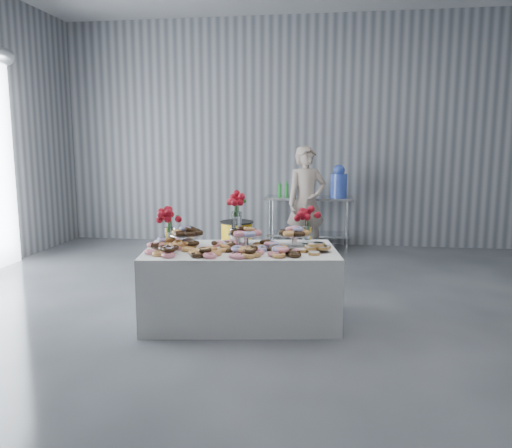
{
  "coord_description": "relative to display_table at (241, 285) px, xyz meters",
  "views": [
    {
      "loc": [
        0.78,
        -4.49,
        1.78
      ],
      "look_at": [
        0.04,
        0.65,
        0.96
      ],
      "focal_mm": 35.0,
      "sensor_mm": 36.0,
      "label": 1
    }
  ],
  "objects": [
    {
      "name": "room_walls",
      "position": [
        -0.21,
        -0.26,
        2.26
      ],
      "size": [
        8.04,
        9.04,
        4.02
      ],
      "color": "gray",
      "rests_on": "ground"
    },
    {
      "name": "prep_table",
      "position": [
        0.54,
        3.77,
        0.24
      ],
      "size": [
        1.5,
        0.6,
        0.9
      ],
      "color": "silver",
      "rests_on": "ground"
    },
    {
      "name": "trash_barrel",
      "position": [
        -0.49,
        2.47,
        -0.05
      ],
      "size": [
        0.5,
        0.5,
        0.65
      ],
      "rotation": [
        0.0,
        0.0,
        -0.06
      ],
      "color": "yellow",
      "rests_on": "ground"
    },
    {
      "name": "ground",
      "position": [
        0.06,
        -0.33,
        -0.38
      ],
      "size": [
        9.0,
        9.0,
        0.0
      ],
      "primitive_type": "plane",
      "color": "#36393E",
      "rests_on": "ground"
    },
    {
      "name": "cake_stand_mid",
      "position": [
        0.03,
        0.16,
        0.52
      ],
      "size": [
        0.36,
        0.36,
        0.17
      ],
      "color": "silver",
      "rests_on": "display_table"
    },
    {
      "name": "display_table",
      "position": [
        0.0,
        0.0,
        0.0
      ],
      "size": [
        2.03,
        1.27,
        0.75
      ],
      "primitive_type": "cube",
      "rotation": [
        0.0,
        0.0,
        0.15
      ],
      "color": "silver",
      "rests_on": "ground"
    },
    {
      "name": "cake_stand_left",
      "position": [
        -0.57,
        0.07,
        0.52
      ],
      "size": [
        0.36,
        0.36,
        0.17
      ],
      "color": "silver",
      "rests_on": "display_table"
    },
    {
      "name": "bouquet_center",
      "position": [
        -0.1,
        0.34,
        0.75
      ],
      "size": [
        0.26,
        0.26,
        0.57
      ],
      "color": "silver",
      "rests_on": "display_table"
    },
    {
      "name": "bouquet_left",
      "position": [
        -0.78,
        0.14,
        0.67
      ],
      "size": [
        0.26,
        0.26,
        0.42
      ],
      "color": "white",
      "rests_on": "display_table"
    },
    {
      "name": "cake_stand_right",
      "position": [
        0.52,
        0.23,
        0.52
      ],
      "size": [
        0.36,
        0.36,
        0.17
      ],
      "color": "silver",
      "rests_on": "display_table"
    },
    {
      "name": "donut_mounds",
      "position": [
        0.0,
        -0.05,
        0.42
      ],
      "size": [
        1.9,
        1.06,
        0.09
      ],
      "primitive_type": null,
      "rotation": [
        0.0,
        0.0,
        0.15
      ],
      "color": "gold",
      "rests_on": "display_table"
    },
    {
      "name": "danish_pile",
      "position": [
        0.76,
        -0.04,
        0.43
      ],
      "size": [
        0.48,
        0.48,
        0.11
      ],
      "primitive_type": null,
      "color": "silver",
      "rests_on": "display_table"
    },
    {
      "name": "drink_bottles",
      "position": [
        0.22,
        3.67,
        0.66
      ],
      "size": [
        0.54,
        0.08,
        0.27
      ],
      "primitive_type": null,
      "color": "#268C33",
      "rests_on": "prep_table"
    },
    {
      "name": "bouquet_right",
      "position": [
        0.65,
        0.4,
        0.67
      ],
      "size": [
        0.26,
        0.26,
        0.42
      ],
      "color": "white",
      "rests_on": "display_table"
    },
    {
      "name": "person",
      "position": [
        0.53,
        3.01,
        0.51
      ],
      "size": [
        0.76,
        0.65,
        1.77
      ],
      "primitive_type": "imported",
      "rotation": [
        0.0,
        0.0,
        0.42
      ],
      "color": "#CC8C93",
      "rests_on": "ground"
    },
    {
      "name": "water_jug",
      "position": [
        1.04,
        3.77,
        0.77
      ],
      "size": [
        0.28,
        0.28,
        0.55
      ],
      "color": "blue",
      "rests_on": "prep_table"
    }
  ]
}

